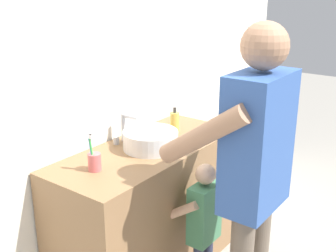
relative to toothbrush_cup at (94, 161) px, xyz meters
name	(u,v)px	position (x,y,z in m)	size (l,w,h in m)	color
back_wall	(106,66)	(0.42, 0.30, 0.40)	(4.40, 0.08, 2.70)	silver
vanity_cabinet	(149,213)	(0.42, -0.02, -0.50)	(1.30, 0.54, 0.89)	olive
sink_basin	(151,140)	(0.42, -0.04, 0.00)	(0.33, 0.33, 0.11)	silver
faucet	(125,129)	(0.42, 0.16, 0.03)	(0.18, 0.14, 0.18)	#B7BABF
toothbrush_cup	(94,161)	(0.00, 0.00, 0.00)	(0.07, 0.07, 0.21)	#D86666
soap_bottle	(175,122)	(0.76, 0.02, 0.01)	(0.06, 0.06, 0.17)	gold
child_toddler	(203,221)	(0.42, -0.42, -0.41)	(0.27, 0.27, 0.89)	#2D334C
adult_parent	(253,162)	(0.35, -0.74, 0.06)	(0.52, 0.55, 1.68)	#6B5B4C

